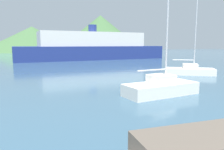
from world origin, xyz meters
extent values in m
cube|color=brown|center=(-1.72, 3.66, 0.95)|extent=(4.03, 1.69, 0.67)
cube|color=white|center=(2.32, 11.99, 0.40)|extent=(5.23, 2.51, 0.79)
cube|color=white|center=(2.32, 11.99, 1.07)|extent=(1.66, 1.52, 0.56)
cylinder|color=#BCBCC1|center=(2.70, 12.04, 4.57)|extent=(0.12, 0.12, 7.56)
cylinder|color=#BCBCC1|center=(1.57, 11.90, 1.69)|extent=(2.26, 0.36, 0.10)
cube|color=white|center=(10.89, 19.13, 0.35)|extent=(5.30, 4.41, 0.70)
cube|color=white|center=(10.89, 19.13, 0.95)|extent=(2.02, 1.98, 0.49)
cylinder|color=#BCBCC1|center=(11.21, 18.92, 4.36)|extent=(0.12, 0.12, 7.33)
cylinder|color=#BCBCC1|center=(10.26, 19.54, 1.60)|extent=(1.95, 1.33, 0.10)
cube|color=navy|center=(7.85, 46.62, 1.44)|extent=(32.77, 9.26, 2.87)
cube|color=silver|center=(7.85, 46.62, 4.38)|extent=(23.01, 7.56, 3.01)
cylinder|color=navy|center=(7.85, 46.62, 6.69)|extent=(1.79, 1.79, 1.60)
cone|color=#3D6038|center=(-3.06, 107.32, 5.64)|extent=(43.80, 43.80, 11.29)
cone|color=#3D6038|center=(29.49, 106.33, 8.81)|extent=(44.62, 44.62, 17.63)
camera|label=1|loc=(-5.80, 0.04, 3.32)|focal=35.00mm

